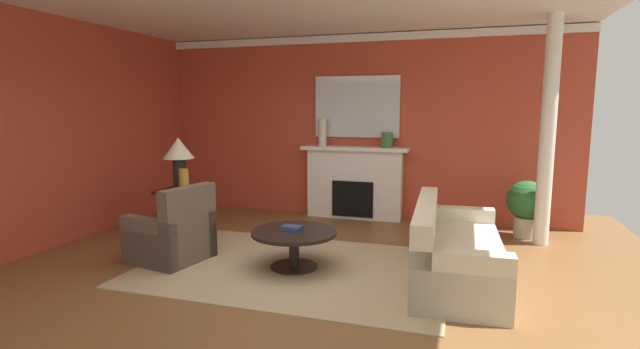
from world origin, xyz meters
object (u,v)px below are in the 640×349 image
potted_plant (527,204)px  armchair_near_window (173,237)px  mantel_mirror (357,107)px  vase_on_side_table (184,180)px  table_lamp (179,153)px  vase_mantel_left (323,133)px  coffee_table (294,240)px  sofa (453,254)px  side_table (181,210)px  vase_mantel_right (387,140)px  fireplace (354,185)px

potted_plant → armchair_near_window: bearing=-150.2°
mantel_mirror → vase_on_side_table: 3.09m
table_lamp → vase_mantel_left: bearing=49.3°
mantel_mirror → potted_plant: mantel_mirror is taller
potted_plant → coffee_table: bearing=-140.7°
sofa → armchair_near_window: armchair_near_window is taller
vase_mantel_left → table_lamp: bearing=-130.7°
vase_on_side_table → table_lamp: bearing=141.3°
side_table → vase_mantel_right: bearing=34.5°
table_lamp → vase_on_side_table: size_ratio=2.33×
coffee_table → vase_mantel_right: bearing=76.4°
sofa → table_lamp: table_lamp is taller
vase_on_side_table → potted_plant: (4.64, 1.58, -0.37)m
potted_plant → sofa: bearing=-114.5°
vase_on_side_table → side_table: bearing=141.3°
armchair_near_window → potted_plant: armchair_near_window is taller
armchair_near_window → sofa: bearing=6.1°
fireplace → armchair_near_window: (-1.60, -2.87, -0.27)m
fireplace → potted_plant: (2.65, -0.43, -0.08)m
vase_mantel_right → vase_on_side_table: 3.24m
mantel_mirror → sofa: bearing=-57.2°
fireplace → armchair_near_window: fireplace is taller
fireplace → vase_mantel_right: 0.95m
coffee_table → vase_mantel_left: 2.89m
table_lamp → vase_mantel_left: vase_mantel_left is taller
coffee_table → table_lamp: size_ratio=1.33×
mantel_mirror → vase_mantel_left: (-0.55, -0.17, -0.43)m
vase_on_side_table → vase_mantel_left: bearing=53.8°
sofa → armchair_near_window: size_ratio=2.25×
table_lamp → vase_mantel_left: 2.44m
sofa → vase_on_side_table: size_ratio=6.63×
vase_on_side_table → vase_mantel_right: bearing=37.8°
fireplace → table_lamp: size_ratio=2.40×
potted_plant → vase_on_side_table: bearing=-161.2°
sofa → fireplace: bearing=124.1°
potted_plant → vase_mantel_right: bearing=169.7°
coffee_table → vase_mantel_right: 2.88m
fireplace → sofa: (1.70, -2.52, -0.28)m
side_table → vase_on_side_table: (0.15, -0.12, 0.46)m
vase_mantel_left → potted_plant: size_ratio=0.55×
side_table → vase_mantel_left: vase_mantel_left is taller
armchair_near_window → fireplace: bearing=60.8°
fireplace → sofa: 3.05m
mantel_mirror → coffee_table: (-0.09, -2.79, -1.55)m
sofa → table_lamp: 4.00m
mantel_mirror → potted_plant: bearing=-11.8°
sofa → vase_on_side_table: 3.77m
mantel_mirror → vase_mantel_right: (0.55, -0.17, -0.54)m
fireplace → vase_on_side_table: 2.84m
sofa → side_table: (-3.84, 0.63, 0.10)m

